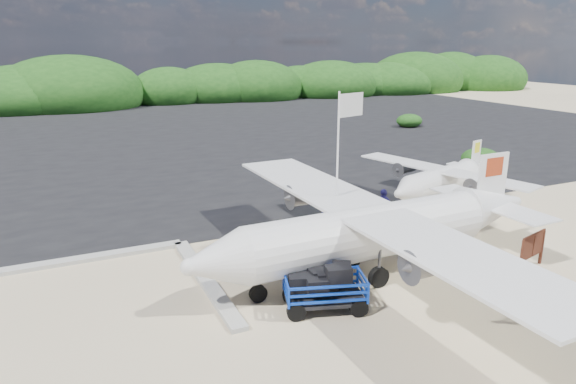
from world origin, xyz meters
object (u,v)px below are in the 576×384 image
baggage_cart (324,310)px  signboard (530,269)px  flagpole (335,258)px  crew_c (383,208)px  aircraft_large (417,141)px  crew_b (324,227)px  crew_a (331,232)px

baggage_cart → signboard: (7.98, -0.53, 0.00)m
flagpole → crew_c: size_ratio=3.50×
flagpole → aircraft_large: flagpole is taller
crew_b → aircraft_large: size_ratio=0.11×
baggage_cart → crew_c: crew_c is taller
crew_b → aircraft_large: 24.42m
crew_b → signboard: bearing=140.0°
crew_c → aircraft_large: aircraft_large is taller
flagpole → crew_c: flagpole is taller
signboard → aircraft_large: aircraft_large is taller
baggage_cart → crew_c: 7.72m
baggage_cart → aircraft_large: bearing=63.6°
crew_a → signboard: bearing=117.2°
signboard → crew_b: bearing=125.6°
baggage_cart → signboard: signboard is taller
crew_a → crew_b: (-0.18, 0.26, 0.14)m
crew_c → crew_b: bearing=-3.5°
crew_a → crew_c: size_ratio=0.85×
signboard → crew_b: (-5.71, 4.75, 0.88)m
baggage_cart → crew_b: (2.27, 4.22, 0.88)m
baggage_cart → crew_b: size_ratio=1.47×
flagpole → aircraft_large: (17.84, 17.74, 0.00)m
signboard → aircraft_large: size_ratio=0.10×
flagpole → crew_b: (0.06, 1.02, 0.88)m
signboard → aircraft_large: 24.64m
baggage_cart → crew_a: 4.72m
signboard → aircraft_large: (12.06, 21.48, 0.00)m
flagpole → crew_c: bearing=29.2°
signboard → crew_a: (-5.53, 4.49, 0.74)m
flagpole → crew_c: (3.47, 1.94, 0.87)m
signboard → crew_c: crew_c is taller
crew_a → aircraft_large: size_ratio=0.09×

